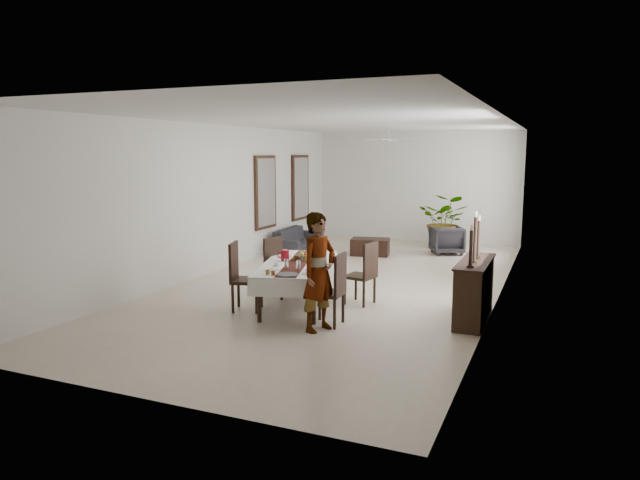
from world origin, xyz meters
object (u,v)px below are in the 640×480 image
Objects in this scene: dining_table_top at (297,265)px; sideboard_body at (474,292)px; woman at (319,272)px; sofa at (298,240)px; red_pitcher at (285,255)px.

sideboard_body is (2.93, 0.22, -0.24)m from dining_table_top.
woman reaches higher than dining_table_top.
woman is 6.92m from sofa.
woman is (1.17, -1.25, 0.04)m from red_pitcher.
dining_table_top is 1.13× the size of sofa.
sideboard_body is at bearing -135.97° from sofa.
sideboard_body reaches higher than dining_table_top.
woman is 0.85× the size of sofa.
sofa is at bearing 47.50° from woman.
sofa is at bearing 137.99° from sideboard_body.
dining_table_top reaches higher than sofa.
red_pitcher is at bearing 62.90° from woman.
dining_table_top is 2.94m from sideboard_body.
woman is at bearing -68.73° from dining_table_top.
woman is at bearing -145.64° from sideboard_body.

